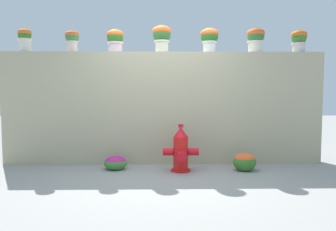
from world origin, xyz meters
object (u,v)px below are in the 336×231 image
object	(u,v)px
potted_plant_3	(162,35)
flower_bush_left	(116,162)
potted_plant_5	(256,38)
potted_plant_0	(25,38)
fire_hydrant	(181,151)
potted_plant_2	(115,39)
flower_bush_right	(245,161)
potted_plant_1	(72,38)
potted_plant_4	(210,37)
potted_plant_6	(299,39)

from	to	relation	value
potted_plant_3	flower_bush_left	world-z (taller)	potted_plant_3
potted_plant_5	flower_bush_left	xyz separation A→B (m)	(-2.43, -0.53, -2.11)
potted_plant_0	fire_hydrant	world-z (taller)	potted_plant_0
potted_plant_2	flower_bush_right	distance (m)	3.04
potted_plant_1	potted_plant_3	size ratio (longest dim) A/B	0.82
potted_plant_0	potted_plant_2	xyz separation A→B (m)	(1.58, -0.04, -0.02)
fire_hydrant	flower_bush_right	bearing A→B (deg)	0.90
potted_plant_1	potted_plant_5	xyz separation A→B (m)	(3.23, 0.01, 0.02)
potted_plant_2	fire_hydrant	distance (m)	2.27
fire_hydrant	potted_plant_4	bearing A→B (deg)	49.95
potted_plant_3	fire_hydrant	bearing A→B (deg)	-64.48
potted_plant_4	flower_bush_right	size ratio (longest dim) A/B	1.15
potted_plant_2	flower_bush_right	world-z (taller)	potted_plant_2
potted_plant_5	potted_plant_6	xyz separation A→B (m)	(0.78, 0.00, -0.02)
potted_plant_1	potted_plant_3	distance (m)	1.57
potted_plant_1	fire_hydrant	bearing A→B (deg)	-19.58
potted_plant_5	fire_hydrant	xyz separation A→B (m)	(-1.36, -0.67, -1.90)
potted_plant_4	flower_bush_left	xyz separation A→B (m)	(-1.60, -0.50, -2.11)
potted_plant_6	potted_plant_1	bearing A→B (deg)	-179.82
potted_plant_1	fire_hydrant	size ratio (longest dim) A/B	0.51
potted_plant_1	potted_plant_3	xyz separation A→B (m)	(1.57, -0.04, 0.05)
flower_bush_left	potted_plant_2	bearing A→B (deg)	95.58
potted_plant_1	potted_plant_2	distance (m)	0.76
potted_plant_2	potted_plant_5	xyz separation A→B (m)	(2.48, 0.04, 0.03)
potted_plant_0	potted_plant_5	size ratio (longest dim) A/B	0.94
flower_bush_right	potted_plant_5	bearing A→B (deg)	63.86
flower_bush_left	potted_plant_0	bearing A→B (deg)	161.83
potted_plant_3	fire_hydrant	distance (m)	2.05
potted_plant_2	fire_hydrant	xyz separation A→B (m)	(1.11, -0.63, -1.87)
potted_plant_5	potted_plant_4	bearing A→B (deg)	-177.55
flower_bush_left	fire_hydrant	bearing A→B (deg)	-7.59
potted_plant_3	flower_bush_left	size ratio (longest dim) A/B	1.24
potted_plant_1	potted_plant_3	bearing A→B (deg)	-1.34
potted_plant_3	potted_plant_5	bearing A→B (deg)	1.59
potted_plant_0	flower_bush_right	xyz separation A→B (m)	(3.74, -0.66, -2.06)
potted_plant_0	flower_bush_right	distance (m)	4.32
potted_plant_6	potted_plant_3	bearing A→B (deg)	-178.85
potted_plant_0	potted_plant_3	xyz separation A→B (m)	(2.40, -0.05, 0.04)
potted_plant_4	flower_bush_right	distance (m)	2.22
potted_plant_2	potted_plant_5	bearing A→B (deg)	0.93
potted_plant_6	potted_plant_0	bearing A→B (deg)	-180.00
potted_plant_0	potted_plant_4	bearing A→B (deg)	-0.68
potted_plant_4	potted_plant_6	distance (m)	1.60
flower_bush_right	potted_plant_6	bearing A→B (deg)	31.04
potted_plant_1	potted_plant_6	xyz separation A→B (m)	(4.01, 0.01, 0.00)
flower_bush_left	potted_plant_3	bearing A→B (deg)	32.39
potted_plant_1	potted_plant_5	world-z (taller)	potted_plant_5
potted_plant_2	potted_plant_6	bearing A→B (deg)	0.76
potted_plant_6	flower_bush_right	world-z (taller)	potted_plant_6
fire_hydrant	flower_bush_right	size ratio (longest dim) A/B	2.04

